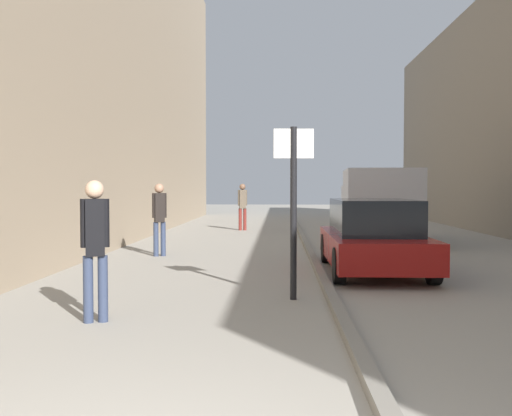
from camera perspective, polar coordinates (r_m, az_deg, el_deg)
ground_plane at (r=15.01m, az=-0.78°, el=-4.40°), size 80.00×80.00×0.00m
building_facade_left at (r=16.51m, az=-18.04°, el=18.15°), size 2.12×40.00×12.59m
kerb_strip at (r=15.01m, az=5.27°, el=-4.18°), size 0.16×40.00×0.12m
pedestrian_main_foreground at (r=22.60m, az=-1.33°, el=0.45°), size 0.36×0.24×1.81m
pedestrian_mid_block at (r=14.38m, az=-9.46°, el=-0.62°), size 0.34×0.27×1.78m
pedestrian_far_crossing at (r=7.54m, az=-15.52°, el=-3.10°), size 0.34×0.26×1.78m
delivery_van at (r=18.25m, az=11.89°, el=0.48°), size 2.43×5.45×2.21m
parked_car at (r=11.79m, az=11.44°, el=-2.76°), size 1.85×4.20×1.45m
street_sign_post at (r=8.73m, az=3.70°, el=1.06°), size 0.60×0.10×2.60m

